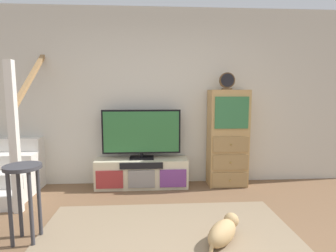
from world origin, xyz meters
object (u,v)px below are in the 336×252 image
(side_cabinet, at_px, (228,138))
(dog, at_px, (223,231))
(television, at_px, (141,133))
(bar_stool_near, at_px, (24,186))
(media_console, at_px, (142,173))
(desk_clock, at_px, (227,81))

(side_cabinet, distance_m, dog, 1.80)
(television, xyz_separation_m, side_cabinet, (1.31, -0.01, -0.10))
(television, distance_m, bar_stool_near, 1.84)
(media_console, distance_m, television, 0.61)
(media_console, height_order, dog, media_console)
(bar_stool_near, height_order, dog, bar_stool_near)
(media_console, height_order, side_cabinet, side_cabinet)
(television, bearing_deg, desk_clock, -1.29)
(dog, bearing_deg, bar_stool_near, 175.42)
(side_cabinet, bearing_deg, television, 179.40)
(media_console, xyz_separation_m, dog, (0.83, -1.61, -0.10))
(side_cabinet, bearing_deg, dog, -106.68)
(media_console, relative_size, bar_stool_near, 1.83)
(bar_stool_near, bearing_deg, television, 54.26)
(desk_clock, relative_size, dog, 0.54)
(television, xyz_separation_m, desk_clock, (1.27, -0.03, 0.77))
(media_console, relative_size, desk_clock, 5.45)
(television, height_order, dog, television)
(side_cabinet, height_order, dog, side_cabinet)
(television, distance_m, desk_clock, 1.49)
(media_console, bearing_deg, desk_clock, -0.21)
(desk_clock, distance_m, dog, 2.23)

